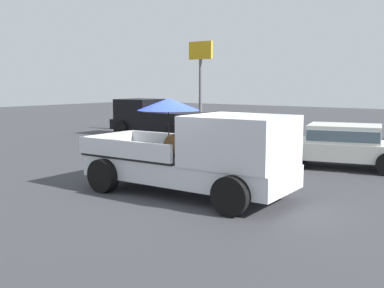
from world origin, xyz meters
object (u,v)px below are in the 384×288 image
at_px(pickup_truck_far, 155,118).
at_px(parked_sedan_near, 342,144).
at_px(pickup_truck_main, 203,154).
at_px(motel_sign, 200,69).

distance_m(pickup_truck_far, parked_sedan_near, 10.61).
bearing_deg(parked_sedan_near, pickup_truck_main, 62.36).
height_order(parked_sedan_near, motel_sign, motel_sign).
bearing_deg(motel_sign, parked_sedan_near, -30.57).
height_order(pickup_truck_main, pickup_truck_far, pickup_truck_main).
bearing_deg(pickup_truck_far, pickup_truck_main, 133.51).
bearing_deg(motel_sign, pickup_truck_far, -110.31).
height_order(pickup_truck_far, parked_sedan_near, pickup_truck_far).
bearing_deg(parked_sedan_near, motel_sign, -44.84).
distance_m(pickup_truck_main, motel_sign, 13.78).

